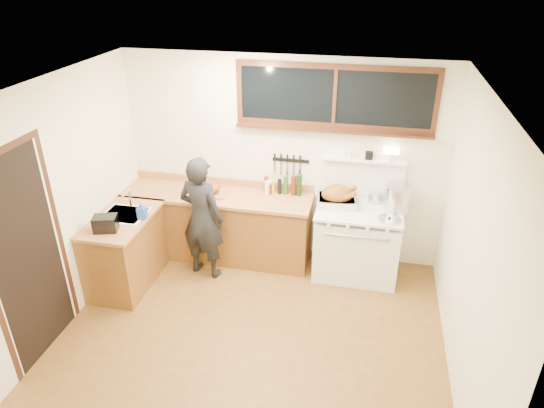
% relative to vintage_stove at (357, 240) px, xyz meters
% --- Properties ---
extents(ground_plane, '(4.00, 3.50, 0.02)m').
position_rel_vintage_stove_xyz_m(ground_plane, '(-1.00, -1.41, -0.48)').
color(ground_plane, brown).
extents(room_shell, '(4.10, 3.60, 2.65)m').
position_rel_vintage_stove_xyz_m(room_shell, '(-1.00, -1.41, 1.18)').
color(room_shell, white).
rests_on(room_shell, ground).
extents(counter_back, '(2.44, 0.64, 1.00)m').
position_rel_vintage_stove_xyz_m(counter_back, '(-1.80, 0.04, -0.01)').
color(counter_back, brown).
rests_on(counter_back, ground).
extents(counter_left, '(0.64, 1.09, 0.90)m').
position_rel_vintage_stove_xyz_m(counter_left, '(-2.70, -0.79, -0.02)').
color(counter_left, brown).
rests_on(counter_left, ground).
extents(sink_unit, '(0.50, 0.45, 0.37)m').
position_rel_vintage_stove_xyz_m(sink_unit, '(-2.68, -0.71, 0.38)').
color(sink_unit, white).
rests_on(sink_unit, counter_left).
extents(vintage_stove, '(1.02, 0.74, 1.59)m').
position_rel_vintage_stove_xyz_m(vintage_stove, '(0.00, 0.00, 0.00)').
color(vintage_stove, white).
rests_on(vintage_stove, ground).
extents(back_window, '(2.32, 0.13, 0.77)m').
position_rel_vintage_stove_xyz_m(back_window, '(-0.40, 0.31, 1.60)').
color(back_window, black).
rests_on(back_window, room_shell).
extents(left_doorway, '(0.02, 1.04, 2.17)m').
position_rel_vintage_stove_xyz_m(left_doorway, '(-2.99, -1.96, 0.62)').
color(left_doorway, black).
rests_on(left_doorway, ground).
extents(knife_strip, '(0.46, 0.03, 0.28)m').
position_rel_vintage_stove_xyz_m(knife_strip, '(-0.92, 0.32, 0.84)').
color(knife_strip, black).
rests_on(knife_strip, room_shell).
extents(man, '(0.64, 0.49, 1.57)m').
position_rel_vintage_stove_xyz_m(man, '(-1.85, -0.40, 0.32)').
color(man, black).
rests_on(man, ground).
extents(soap_bottle, '(0.10, 0.10, 0.21)m').
position_rel_vintage_stove_xyz_m(soap_bottle, '(-2.43, -0.75, 0.54)').
color(soap_bottle, '#2250AC').
rests_on(soap_bottle, counter_left).
extents(toaster, '(0.29, 0.24, 0.17)m').
position_rel_vintage_stove_xyz_m(toaster, '(-2.70, -1.08, 0.52)').
color(toaster, black).
rests_on(toaster, counter_left).
extents(cutting_board, '(0.36, 0.27, 0.13)m').
position_rel_vintage_stove_xyz_m(cutting_board, '(-1.84, 0.02, 0.48)').
color(cutting_board, '#AF7345').
rests_on(cutting_board, counter_back).
extents(roast_turkey, '(0.52, 0.41, 0.26)m').
position_rel_vintage_stove_xyz_m(roast_turkey, '(-0.28, 0.06, 0.54)').
color(roast_turkey, silver).
rests_on(roast_turkey, vintage_stove).
extents(stockpot, '(0.33, 0.33, 0.30)m').
position_rel_vintage_stove_xyz_m(stockpot, '(0.43, 0.09, 0.58)').
color(stockpot, silver).
rests_on(stockpot, vintage_stove).
extents(saucepan, '(0.21, 0.30, 0.12)m').
position_rel_vintage_stove_xyz_m(saucepan, '(0.17, 0.23, 0.49)').
color(saucepan, silver).
rests_on(saucepan, vintage_stove).
extents(pot_lid, '(0.31, 0.31, 0.04)m').
position_rel_vintage_stove_xyz_m(pot_lid, '(0.34, -0.20, 0.44)').
color(pot_lid, silver).
rests_on(pot_lid, vintage_stove).
extents(coffee_tin, '(0.12, 0.11, 0.14)m').
position_rel_vintage_stove_xyz_m(coffee_tin, '(-1.15, 0.20, 0.50)').
color(coffee_tin, '#9F2811').
rests_on(coffee_tin, counter_back).
extents(pitcher, '(0.10, 0.10, 0.17)m').
position_rel_vintage_stove_xyz_m(pitcher, '(-1.16, 0.20, 0.52)').
color(pitcher, white).
rests_on(pitcher, counter_back).
extents(bottle_cluster, '(0.48, 0.07, 0.28)m').
position_rel_vintage_stove_xyz_m(bottle_cluster, '(-0.94, 0.22, 0.55)').
color(bottle_cluster, black).
rests_on(bottle_cluster, counter_back).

